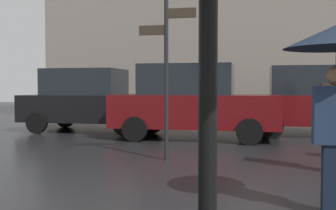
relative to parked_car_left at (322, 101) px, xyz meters
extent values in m
cylinder|color=black|center=(-2.11, -10.23, 0.27)|extent=(0.08, 0.08, 2.50)
cube|color=black|center=(-1.05, -7.42, -0.60)|extent=(0.25, 0.16, 0.77)
cube|color=#1E2D47|center=(-1.05, -7.42, 0.10)|extent=(0.46, 0.21, 0.62)
sphere|color=#936B4C|center=(-1.05, -7.42, 0.51)|extent=(0.21, 0.21, 0.21)
cube|color=black|center=(-0.61, -5.10, -0.59)|extent=(0.26, 0.17, 0.79)
cube|color=#332319|center=(-0.61, -5.10, 0.13)|extent=(0.47, 0.21, 0.64)
sphere|color=beige|center=(-0.61, -5.10, 0.56)|extent=(0.22, 0.22, 0.22)
cube|color=#590C0F|center=(0.07, 0.00, -0.25)|extent=(4.58, 1.70, 0.82)
cube|color=black|center=(-0.16, 0.00, 0.56)|extent=(2.52, 1.56, 0.81)
cylinder|color=black|center=(-1.41, 0.85, -0.66)|extent=(0.65, 0.18, 0.65)
cylinder|color=black|center=(-1.41, -0.85, -0.66)|extent=(0.65, 0.18, 0.65)
cube|color=#590C0F|center=(-3.39, -1.33, -0.24)|extent=(4.34, 1.76, 0.85)
cube|color=black|center=(-3.60, -1.33, 0.58)|extent=(2.39, 1.62, 0.80)
cylinder|color=black|center=(-1.97, -0.45, -0.67)|extent=(0.63, 0.18, 0.63)
cylinder|color=black|center=(-1.97, -2.21, -0.67)|extent=(0.63, 0.18, 0.63)
cylinder|color=black|center=(-4.80, -0.45, -0.67)|extent=(0.63, 0.18, 0.63)
cylinder|color=black|center=(-4.80, -2.21, -0.67)|extent=(0.63, 0.18, 0.63)
cube|color=black|center=(-6.79, -0.16, -0.27)|extent=(4.14, 1.86, 0.81)
cube|color=black|center=(-7.00, -0.16, 0.54)|extent=(2.28, 1.71, 0.80)
cylinder|color=black|center=(-5.45, 0.77, -0.67)|extent=(0.63, 0.18, 0.63)
cylinder|color=black|center=(-5.45, -1.09, -0.67)|extent=(0.63, 0.18, 0.63)
cylinder|color=black|center=(-8.14, 0.77, -0.67)|extent=(0.63, 0.18, 0.63)
cylinder|color=black|center=(-8.14, -1.09, -0.67)|extent=(0.63, 0.18, 0.63)
cylinder|color=black|center=(-3.50, -4.54, 0.51)|extent=(0.08, 0.08, 2.99)
cube|color=#33281E|center=(-3.22, -4.54, 1.75)|extent=(0.56, 0.04, 0.18)
cube|color=#33281E|center=(-3.76, -4.54, 1.45)|extent=(0.52, 0.04, 0.18)
camera|label=1|loc=(-1.92, -11.97, 0.40)|focal=43.41mm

